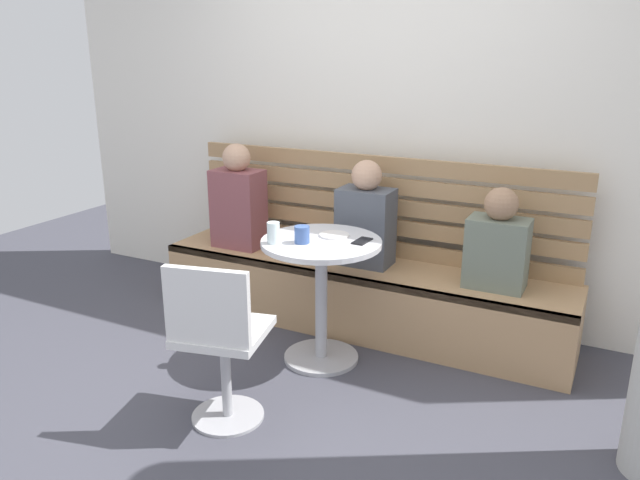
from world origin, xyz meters
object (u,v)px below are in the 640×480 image
(white_chair, at_px, (219,339))
(plate_small, at_px, (334,235))
(booth_bench, at_px, (358,295))
(person_child_left, at_px, (366,219))
(person_child_middle, at_px, (498,244))
(cup_glass_tall, at_px, (273,233))
(person_adult, at_px, (238,201))
(cup_mug_blue, at_px, (302,235))
(cafe_table, at_px, (321,277))
(phone_on_table, at_px, (362,241))

(white_chair, distance_m, plate_small, 0.97)
(booth_bench, distance_m, person_child_left, 0.52)
(person_child_middle, bearing_deg, person_child_left, 178.11)
(cup_glass_tall, bearing_deg, person_adult, 136.12)
(person_child_left, xyz_separation_m, cup_glass_tall, (-0.25, -0.70, 0.06))
(person_adult, distance_m, person_child_left, 0.93)
(person_child_middle, relative_size, plate_small, 3.47)
(cup_mug_blue, height_order, cup_glass_tall, cup_glass_tall)
(person_child_middle, bearing_deg, cafe_table, -149.93)
(cup_glass_tall, relative_size, plate_small, 0.71)
(cafe_table, distance_m, phone_on_table, 0.32)
(booth_bench, relative_size, person_child_middle, 4.58)
(person_child_left, distance_m, phone_on_table, 0.49)
(white_chair, relative_size, phone_on_table, 6.07)
(person_adult, bearing_deg, white_chair, -59.72)
(person_child_middle, height_order, cup_glass_tall, person_child_middle)
(cafe_table, xyz_separation_m, person_child_middle, (0.87, 0.50, 0.18))
(person_child_left, bearing_deg, white_chair, -97.33)
(phone_on_table, bearing_deg, booth_bench, -62.16)
(cafe_table, xyz_separation_m, person_child_left, (0.04, 0.53, 0.22))
(cup_glass_tall, bearing_deg, phone_on_table, 30.49)
(person_adult, height_order, person_child_left, person_adult)
(cafe_table, distance_m, person_child_left, 0.58)
(white_chair, xyz_separation_m, person_child_left, (0.17, 1.34, 0.27))
(person_child_middle, bearing_deg, booth_bench, 179.70)
(person_child_left, relative_size, cup_mug_blue, 7.06)
(person_adult, distance_m, cup_glass_tall, 0.94)
(person_adult, xyz_separation_m, person_child_left, (0.93, 0.05, -0.02))
(person_adult, xyz_separation_m, plate_small, (0.91, -0.38, -0.01))
(plate_small, bearing_deg, person_adult, 157.68)
(booth_bench, distance_m, cup_glass_tall, 0.92)
(cafe_table, bearing_deg, cup_glass_tall, -140.31)
(cafe_table, bearing_deg, person_child_left, 85.25)
(cafe_table, xyz_separation_m, cup_glass_tall, (-0.21, -0.17, 0.28))
(person_adult, relative_size, person_child_middle, 1.22)
(cafe_table, xyz_separation_m, plate_small, (0.03, 0.10, 0.23))
(cafe_table, bearing_deg, booth_bench, 88.41)
(cafe_table, xyz_separation_m, cup_mug_blue, (-0.07, -0.09, 0.27))
(cafe_table, distance_m, white_chair, 0.82)
(cafe_table, distance_m, person_adult, 1.03)
(cafe_table, height_order, white_chair, white_chair)
(cup_glass_tall, bearing_deg, person_child_middle, 32.09)
(plate_small, relative_size, phone_on_table, 1.21)
(person_child_middle, relative_size, phone_on_table, 4.21)
(booth_bench, height_order, person_child_middle, person_child_middle)
(cafe_table, bearing_deg, plate_small, 72.55)
(person_adult, xyz_separation_m, cup_glass_tall, (0.67, -0.65, 0.04))
(person_child_left, height_order, cup_mug_blue, person_child_left)
(white_chair, bearing_deg, plate_small, 80.03)
(person_adult, distance_m, cup_mug_blue, 0.99)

